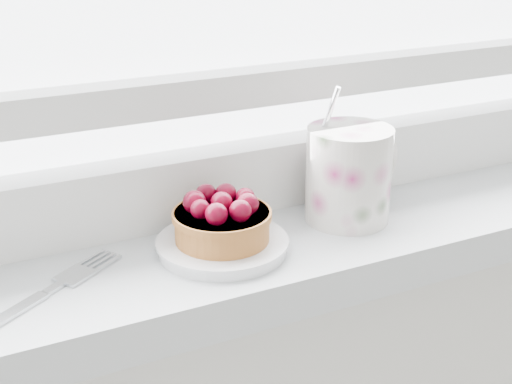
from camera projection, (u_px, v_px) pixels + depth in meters
saucer at (222, 245)px, 0.66m from camera, size 0.12×0.12×0.01m
raspberry_tart at (222, 219)px, 0.65m from camera, size 0.09×0.09×0.05m
floral_mug at (351, 172)px, 0.72m from camera, size 0.13×0.11×0.14m
fork at (29, 303)px, 0.58m from camera, size 0.18×0.13×0.00m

